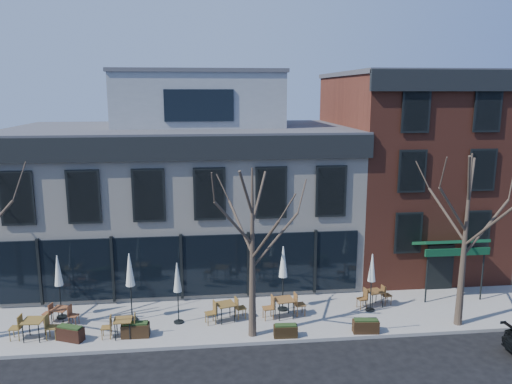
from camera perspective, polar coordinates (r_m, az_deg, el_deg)
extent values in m
plane|color=black|center=(25.08, -8.37, -12.44)|extent=(120.00, 120.00, 0.00)
cube|color=gray|center=(23.19, -0.24, -14.18)|extent=(33.50, 4.70, 0.15)
cube|color=silver|center=(28.61, -8.29, -0.99)|extent=(18.00, 10.00, 8.00)
cube|color=#47474C|center=(28.03, -8.53, 7.12)|extent=(18.30, 10.30, 0.30)
cube|color=black|center=(22.98, -8.93, 4.93)|extent=(18.30, 0.25, 1.10)
cube|color=black|center=(29.82, -26.37, 5.35)|extent=(0.25, 10.30, 1.10)
cube|color=black|center=(24.32, -8.51, -8.40)|extent=(17.20, 0.12, 3.00)
cube|color=black|center=(29.90, -25.94, -5.66)|extent=(0.12, 7.50, 3.00)
cube|color=gray|center=(28.94, -6.54, 10.38)|extent=(9.00, 6.50, 3.00)
cube|color=brown|center=(30.75, 16.64, 2.36)|extent=(8.00, 10.00, 11.00)
cube|color=#47474C|center=(30.41, 17.25, 12.73)|extent=(8.20, 10.20, 0.25)
cube|color=black|center=(25.78, 21.79, 11.76)|extent=(8.20, 0.25, 1.00)
cube|color=#0D3C21|center=(26.14, 21.29, -5.35)|extent=(3.20, 1.66, 0.67)
cube|color=black|center=(27.31, 20.26, -8.20)|extent=(1.40, 0.10, 2.50)
cone|color=#382B21|center=(20.19, -0.42, -7.13)|extent=(0.34, 0.34, 7.04)
cylinder|color=#382B21|center=(20.31, 2.20, -5.53)|extent=(2.00, 0.46, 2.21)
cylinder|color=#382B21|center=(20.71, -1.78, -4.01)|extent=(0.93, 1.84, 1.91)
cylinder|color=#382B21|center=(19.47, -2.54, -3.63)|extent=(1.61, 0.68, 1.97)
cylinder|color=#382B21|center=(19.17, 1.03, -5.53)|extent=(0.93, 1.83, 2.03)
cone|color=#382B21|center=(22.84, 22.75, -5.25)|extent=(0.34, 0.34, 7.48)
cylinder|color=#382B21|center=(23.35, 24.81, -3.70)|extent=(2.12, 0.48, 2.35)
cylinder|color=#382B21|center=(23.17, 20.93, -2.39)|extent=(0.98, 1.94, 2.03)
cylinder|color=#382B21|center=(21.86, 21.58, -1.93)|extent=(1.71, 0.71, 2.09)
cylinder|color=#382B21|center=(22.07, 25.03, -3.61)|extent=(0.98, 1.94, 2.16)
cube|color=brown|center=(22.79, -24.12, -13.24)|extent=(0.84, 0.84, 0.04)
cylinder|color=black|center=(22.81, -25.08, -14.45)|extent=(0.04, 0.04, 0.81)
cylinder|color=black|center=(22.58, -23.56, -14.59)|extent=(0.04, 0.04, 0.81)
cylinder|color=black|center=(23.33, -24.48, -13.80)|extent=(0.04, 0.04, 0.81)
cylinder|color=black|center=(23.11, -23.00, -13.93)|extent=(0.04, 0.04, 0.81)
cube|color=brown|center=(23.79, -21.49, -12.31)|extent=(0.82, 0.82, 0.04)
cylinder|color=black|center=(23.86, -22.32, -13.22)|extent=(0.04, 0.04, 0.68)
cylinder|color=black|center=(23.60, -21.20, -13.42)|extent=(0.04, 0.04, 0.68)
cylinder|color=black|center=(24.27, -21.64, -12.75)|extent=(0.04, 0.04, 0.68)
cylinder|color=black|center=(24.01, -20.54, -12.93)|extent=(0.04, 0.04, 0.68)
cube|color=brown|center=(21.80, -14.99, -13.93)|extent=(0.75, 0.75, 0.04)
cylinder|color=black|center=(21.75, -15.80, -15.16)|extent=(0.04, 0.04, 0.74)
cylinder|color=black|center=(21.68, -14.24, -15.16)|extent=(0.04, 0.04, 0.74)
cylinder|color=black|center=(22.26, -15.61, -14.50)|extent=(0.04, 0.04, 0.74)
cylinder|color=black|center=(22.19, -14.09, -14.50)|extent=(0.04, 0.04, 0.74)
cube|color=brown|center=(22.45, -3.49, -12.66)|extent=(0.94, 0.94, 0.04)
cylinder|color=black|center=(22.27, -3.96, -14.01)|extent=(0.04, 0.04, 0.78)
cylinder|color=black|center=(22.45, -2.46, -13.77)|extent=(0.04, 0.04, 0.78)
cylinder|color=black|center=(22.79, -4.47, -13.40)|extent=(0.04, 0.04, 0.78)
cylinder|color=black|center=(22.97, -3.00, -13.18)|extent=(0.04, 0.04, 0.78)
cube|color=brown|center=(22.78, 3.24, -12.17)|extent=(0.91, 0.91, 0.05)
cylinder|color=black|center=(22.58, 2.69, -13.56)|extent=(0.05, 0.05, 0.82)
cylinder|color=black|center=(22.77, 4.27, -13.36)|extent=(0.05, 0.05, 0.82)
cylinder|color=black|center=(23.14, 2.20, -12.91)|extent=(0.05, 0.05, 0.82)
cylinder|color=black|center=(23.32, 3.75, -12.73)|extent=(0.05, 0.05, 0.82)
cube|color=brown|center=(24.47, 13.41, -10.98)|extent=(0.86, 0.86, 0.04)
cylinder|color=black|center=(24.25, 13.15, -12.15)|extent=(0.04, 0.04, 0.74)
cylinder|color=black|center=(24.55, 14.31, -11.91)|extent=(0.04, 0.04, 0.74)
cylinder|color=black|center=(24.69, 12.43, -11.68)|extent=(0.04, 0.04, 0.74)
cylinder|color=black|center=(24.98, 13.57, -11.45)|extent=(0.04, 0.04, 0.74)
cylinder|color=black|center=(24.62, -21.31, -13.15)|extent=(0.47, 0.47, 0.06)
cylinder|color=black|center=(24.18, -21.50, -10.70)|extent=(0.05, 0.05, 2.33)
cone|color=silver|center=(23.82, -21.69, -8.33)|extent=(0.38, 0.38, 1.38)
cylinder|color=black|center=(23.43, -13.95, -13.95)|extent=(0.49, 0.49, 0.07)
cylinder|color=black|center=(22.95, -14.10, -11.24)|extent=(0.06, 0.06, 2.47)
cone|color=silver|center=(22.55, -14.24, -8.59)|extent=(0.40, 0.40, 1.46)
cylinder|color=black|center=(22.83, -8.82, -14.46)|extent=(0.44, 0.44, 0.06)
cylinder|color=black|center=(22.39, -8.91, -11.99)|extent=(0.05, 0.05, 2.20)
cone|color=#B8BFB1|center=(22.01, -8.99, -9.59)|extent=(0.36, 0.36, 1.30)
cylinder|color=black|center=(23.80, 3.06, -13.20)|extent=(0.49, 0.49, 0.07)
cylinder|color=black|center=(23.33, 3.10, -10.53)|extent=(0.06, 0.06, 2.46)
cone|color=silver|center=(22.93, 3.13, -7.94)|extent=(0.40, 0.40, 1.45)
cylinder|color=black|center=(24.26, 12.89, -13.01)|extent=(0.44, 0.44, 0.06)
cylinder|color=black|center=(23.84, 13.01, -10.66)|extent=(0.05, 0.05, 2.20)
cone|color=silver|center=(23.49, 13.12, -8.40)|extent=(0.36, 0.36, 1.30)
cube|color=black|center=(22.38, -20.46, -14.95)|extent=(1.19, 0.84, 0.55)
cube|color=#1E3314|center=(22.25, -20.52, -14.26)|extent=(1.05, 0.71, 0.09)
cube|color=#312010|center=(21.89, -13.61, -15.11)|extent=(1.15, 0.48, 0.57)
cube|color=#1E3314|center=(21.75, -13.65, -14.39)|extent=(1.03, 0.39, 0.09)
cube|color=black|center=(21.36, 3.40, -15.61)|extent=(1.00, 0.44, 0.49)
cube|color=#1E3314|center=(21.24, 3.40, -14.97)|extent=(0.90, 0.36, 0.08)
cube|color=#322010|center=(22.14, 12.42, -14.78)|extent=(1.11, 0.53, 0.54)
cube|color=#1E3314|center=(22.01, 12.46, -14.10)|extent=(1.00, 0.44, 0.09)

